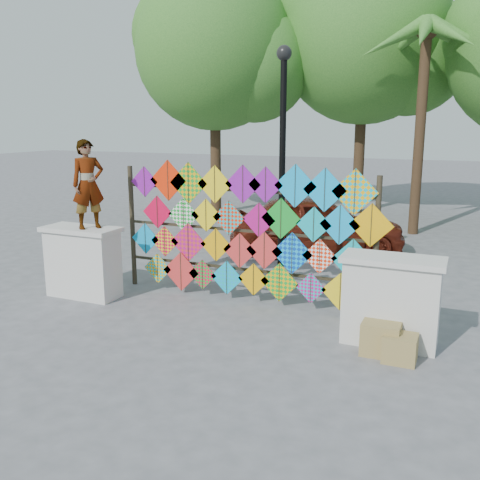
# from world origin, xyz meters

# --- Properties ---
(ground) EXTENTS (80.00, 80.00, 0.00)m
(ground) POSITION_xyz_m (0.00, 0.00, 0.00)
(ground) COLOR gray
(ground) RESTS_ON ground
(parapet_left) EXTENTS (1.40, 0.65, 1.28)m
(parapet_left) POSITION_xyz_m (-2.70, -0.20, 0.65)
(parapet_left) COLOR silver
(parapet_left) RESTS_ON ground
(parapet_right) EXTENTS (1.40, 0.65, 1.28)m
(parapet_right) POSITION_xyz_m (2.70, -0.20, 0.65)
(parapet_right) COLOR silver
(parapet_right) RESTS_ON ground
(kite_rack) EXTENTS (4.92, 0.24, 2.45)m
(kite_rack) POSITION_xyz_m (0.12, 0.73, 1.25)
(kite_rack) COLOR #31291B
(kite_rack) RESTS_ON ground
(tree_west) EXTENTS (5.85, 5.20, 8.01)m
(tree_west) POSITION_xyz_m (-4.40, 9.03, 5.38)
(tree_west) COLOR #48311F
(tree_west) RESTS_ON ground
(tree_mid) EXTENTS (6.30, 5.60, 8.61)m
(tree_mid) POSITION_xyz_m (0.11, 11.03, 5.77)
(tree_mid) COLOR #48311F
(tree_mid) RESTS_ON ground
(palm_tree) EXTENTS (3.62, 3.62, 5.83)m
(palm_tree) POSITION_xyz_m (2.20, 8.00, 4.95)
(palm_tree) COLOR #48311F
(palm_tree) RESTS_ON ground
(vendor_woman) EXTENTS (0.62, 0.67, 1.54)m
(vendor_woman) POSITION_xyz_m (-2.48, -0.20, 2.05)
(vendor_woman) COLOR #99999E
(vendor_woman) RESTS_ON parapet_left
(sedan) EXTENTS (4.45, 3.10, 1.41)m
(sedan) POSITION_xyz_m (0.27, 4.67, 0.70)
(sedan) COLOR #5D1C10
(sedan) RESTS_ON ground
(lamppost) EXTENTS (0.28, 0.28, 4.46)m
(lamppost) POSITION_xyz_m (0.30, 2.00, 2.69)
(lamppost) COLOR black
(lamppost) RESTS_ON ground
(cardboard_box_near) EXTENTS (0.51, 0.45, 0.45)m
(cardboard_box_near) POSITION_xyz_m (2.65, -0.59, 0.23)
(cardboard_box_near) COLOR #99844A
(cardboard_box_near) RESTS_ON ground
(cardboard_box_far) EXTENTS (0.43, 0.40, 0.36)m
(cardboard_box_far) POSITION_xyz_m (2.92, -0.73, 0.18)
(cardboard_box_far) COLOR #99844A
(cardboard_box_far) RESTS_ON ground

